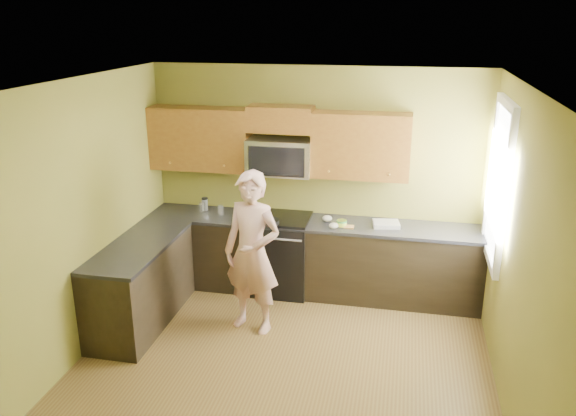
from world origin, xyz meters
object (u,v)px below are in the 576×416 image
(stove, at_px, (278,253))
(butter_tub, at_px, (342,226))
(woman, at_px, (252,253))
(microwave, at_px, (280,174))
(travel_mug, at_px, (205,210))
(frying_pan, at_px, (269,224))

(stove, height_order, butter_tub, butter_tub)
(stove, distance_m, woman, 1.04)
(microwave, xyz_separation_m, travel_mug, (-0.97, 0.02, -0.53))
(microwave, relative_size, travel_mug, 4.65)
(microwave, bearing_deg, woman, -93.27)
(microwave, distance_m, frying_pan, 0.63)
(stove, bearing_deg, butter_tub, -5.29)
(microwave, xyz_separation_m, woman, (-0.06, -1.08, -0.57))
(stove, xyz_separation_m, travel_mug, (-0.97, 0.14, 0.44))
(woman, bearing_deg, travel_mug, 143.77)
(butter_tub, relative_size, travel_mug, 0.73)
(stove, distance_m, frying_pan, 0.54)
(woman, relative_size, butter_tub, 14.67)
(woman, height_order, travel_mug, woman)
(woman, height_order, frying_pan, woman)
(frying_pan, distance_m, travel_mug, 1.00)
(frying_pan, bearing_deg, butter_tub, 12.29)
(frying_pan, bearing_deg, travel_mug, 156.19)
(stove, relative_size, frying_pan, 2.21)
(stove, relative_size, microwave, 1.25)
(travel_mug, bearing_deg, woman, -50.53)
(stove, xyz_separation_m, frying_pan, (-0.06, -0.26, 0.47))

